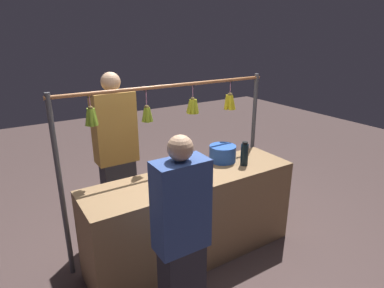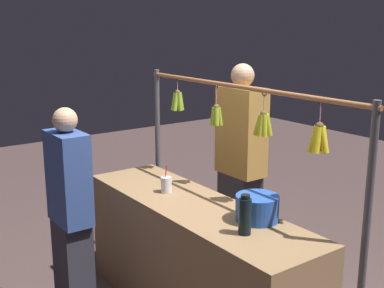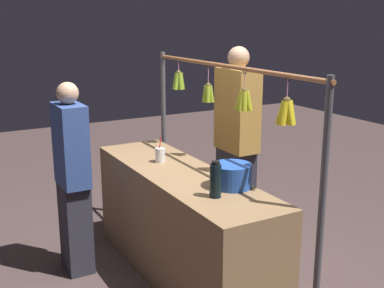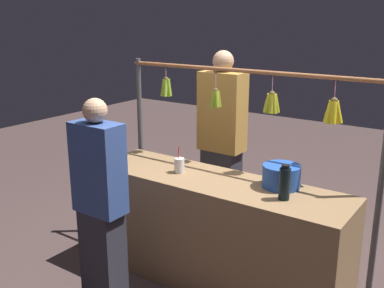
# 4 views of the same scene
# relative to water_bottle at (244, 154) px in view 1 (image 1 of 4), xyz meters

# --- Properties ---
(ground_plane) EXTENTS (12.00, 12.00, 0.00)m
(ground_plane) POSITION_rel_water_bottle_xyz_m (0.56, -0.06, -0.97)
(ground_plane) COLOR #493735
(market_counter) EXTENTS (2.03, 0.57, 0.86)m
(market_counter) POSITION_rel_water_bottle_xyz_m (0.56, -0.06, -0.54)
(market_counter) COLOR olive
(market_counter) RESTS_ON ground
(display_rack) EXTENTS (2.20, 0.13, 1.67)m
(display_rack) POSITION_rel_water_bottle_xyz_m (0.54, -0.43, 0.21)
(display_rack) COLOR #4C4C51
(display_rack) RESTS_ON ground
(water_bottle) EXTENTS (0.07, 0.07, 0.24)m
(water_bottle) POSITION_rel_water_bottle_xyz_m (0.00, 0.00, 0.00)
(water_bottle) COLOR black
(water_bottle) RESTS_ON market_counter
(blue_bucket) EXTENTS (0.27, 0.27, 0.16)m
(blue_bucket) POSITION_rel_water_bottle_xyz_m (0.11, -0.20, -0.03)
(blue_bucket) COLOR #2652B5
(blue_bucket) RESTS_ON market_counter
(drink_cup) EXTENTS (0.08, 0.08, 0.20)m
(drink_cup) POSITION_rel_water_bottle_xyz_m (0.89, -0.04, -0.06)
(drink_cup) COLOR silver
(drink_cup) RESTS_ON market_counter
(vendor_person) EXTENTS (0.41, 0.22, 1.74)m
(vendor_person) POSITION_rel_water_bottle_xyz_m (1.00, -0.84, -0.11)
(vendor_person) COLOR #2D2D38
(vendor_person) RESTS_ON ground
(customer_person) EXTENTS (0.36, 0.20, 1.52)m
(customer_person) POSITION_rel_water_bottle_xyz_m (1.08, 0.62, -0.22)
(customer_person) COLOR #2D2D38
(customer_person) RESTS_ON ground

